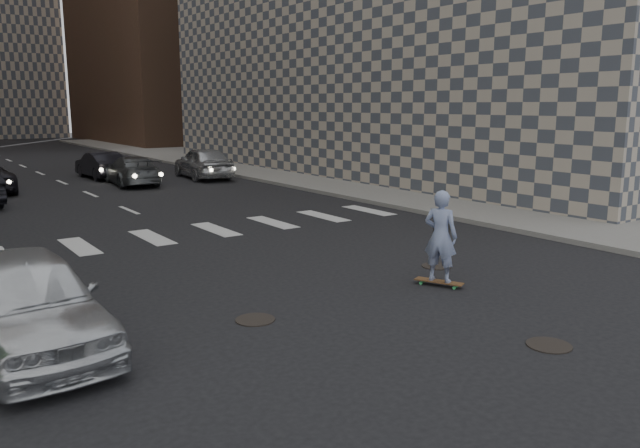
# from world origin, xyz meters

# --- Properties ---
(ground) EXTENTS (160.00, 160.00, 0.00)m
(ground) POSITION_xyz_m (0.00, 0.00, 0.00)
(ground) COLOR black
(ground) RESTS_ON ground
(sidewalk_right) EXTENTS (13.00, 80.00, 0.15)m
(sidewalk_right) POSITION_xyz_m (14.50, 20.00, 0.07)
(sidewalk_right) COLOR gray
(sidewalk_right) RESTS_ON ground
(manhole_a) EXTENTS (0.70, 0.70, 0.02)m
(manhole_a) POSITION_xyz_m (1.20, -2.50, 0.01)
(manhole_a) COLOR black
(manhole_a) RESTS_ON ground
(manhole_b) EXTENTS (0.70, 0.70, 0.02)m
(manhole_b) POSITION_xyz_m (-2.00, 1.20, 0.01)
(manhole_b) COLOR black
(manhole_b) RESTS_ON ground
(manhole_c) EXTENTS (0.70, 0.70, 0.02)m
(manhole_c) POSITION_xyz_m (3.30, 2.00, 0.01)
(manhole_c) COLOR black
(manhole_c) RESTS_ON ground
(skateboarder) EXTENTS (0.71, 1.03, 2.02)m
(skateboarder) POSITION_xyz_m (2.19, 0.85, 1.06)
(skateboarder) COLOR brown
(skateboarder) RESTS_ON ground
(silver_sedan) EXTENTS (2.06, 4.64, 1.55)m
(silver_sedan) POSITION_xyz_m (-5.50, 2.00, 0.78)
(silver_sedan) COLOR silver
(silver_sedan) RESTS_ON ground
(traffic_car_b) EXTENTS (2.27, 4.79, 1.35)m
(traffic_car_b) POSITION_xyz_m (2.52, 21.12, 0.67)
(traffic_car_b) COLOR #565A5E
(traffic_car_b) RESTS_ON ground
(traffic_car_d) EXTENTS (2.34, 4.93, 1.63)m
(traffic_car_d) POSITION_xyz_m (6.38, 21.56, 0.81)
(traffic_car_d) COLOR #B6B8BE
(traffic_car_d) RESTS_ON ground
(traffic_car_e) EXTENTS (1.62, 4.18, 1.36)m
(traffic_car_e) POSITION_xyz_m (2.09, 24.67, 0.68)
(traffic_car_e) COLOR black
(traffic_car_e) RESTS_ON ground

